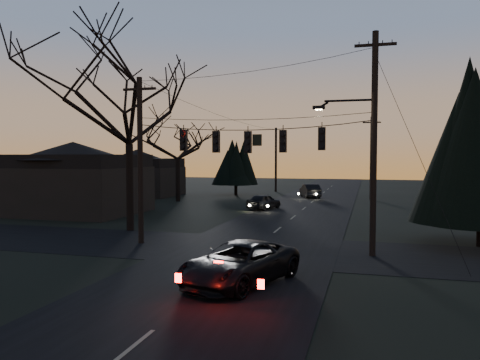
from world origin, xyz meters
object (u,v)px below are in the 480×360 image
(utility_pole_left, at_px, (141,243))
(sedan_oncoming_b, at_px, (310,191))
(utility_pole_far_l, at_px, (276,192))
(sedan_oncoming_a, at_px, (264,202))
(bare_tree_left, at_px, (129,109))
(utility_pole_far_r, at_px, (371,200))
(suv_near, at_px, (239,264))
(utility_pole_right, at_px, (372,256))

(utility_pole_left, xyz_separation_m, sedan_oncoming_b, (5.19, 28.74, 0.72))
(utility_pole_far_l, height_order, sedan_oncoming_a, utility_pole_far_l)
(bare_tree_left, bearing_deg, utility_pole_far_r, 60.07)
(utility_pole_far_l, height_order, bare_tree_left, bare_tree_left)
(utility_pole_far_r, distance_m, bare_tree_left, 29.14)
(utility_pole_far_r, distance_m, suv_near, 34.35)
(utility_pole_left, height_order, bare_tree_left, bare_tree_left)
(utility_pole_far_l, bearing_deg, sedan_oncoming_a, -81.82)
(utility_pole_far_r, bearing_deg, utility_pole_right, -90.00)
(utility_pole_far_l, bearing_deg, bare_tree_left, -94.53)
(utility_pole_far_r, distance_m, sedan_oncoming_a, 14.41)
(suv_near, bearing_deg, sedan_oncoming_a, 119.50)
(utility_pole_left, bearing_deg, bare_tree_left, 125.87)
(utility_pole_right, distance_m, sedan_oncoming_a, 18.69)
(sedan_oncoming_b, bearing_deg, suv_near, 73.44)
(utility_pole_far_r, bearing_deg, utility_pole_left, -112.33)
(sedan_oncoming_a, bearing_deg, sedan_oncoming_b, -83.75)
(utility_pole_far_r, height_order, suv_near, utility_pole_far_r)
(bare_tree_left, bearing_deg, sedan_oncoming_a, 67.51)
(sedan_oncoming_a, bearing_deg, utility_pole_far_r, -109.86)
(utility_pole_right, height_order, bare_tree_left, bare_tree_left)
(utility_pole_right, bearing_deg, utility_pole_far_l, 107.72)
(utility_pole_left, distance_m, bare_tree_left, 8.53)
(utility_pole_far_l, distance_m, sedan_oncoming_a, 19.68)
(utility_pole_left, relative_size, bare_tree_left, 0.81)
(utility_pole_left, xyz_separation_m, utility_pole_far_l, (0.00, 36.00, 0.00))
(utility_pole_far_l, relative_size, sedan_oncoming_a, 2.10)
(utility_pole_left, distance_m, suv_near, 9.25)
(sedan_oncoming_a, xyz_separation_m, sedan_oncoming_b, (2.39, 12.21, 0.07))
(utility_pole_right, bearing_deg, bare_tree_left, 165.82)
(utility_pole_left, xyz_separation_m, sedan_oncoming_a, (2.80, 16.53, 0.65))
(utility_pole_right, height_order, utility_pole_left, utility_pole_right)
(utility_pole_left, bearing_deg, utility_pole_far_l, 90.00)
(sedan_oncoming_b, bearing_deg, bare_tree_left, 53.41)
(bare_tree_left, bearing_deg, utility_pole_right, -14.18)
(utility_pole_far_r, xyz_separation_m, sedan_oncoming_b, (-6.31, 0.74, 0.72))
(utility_pole_far_l, xyz_separation_m, sedan_oncoming_b, (5.19, -7.26, 0.72))
(utility_pole_far_r, relative_size, sedan_oncoming_b, 1.95)
(utility_pole_left, bearing_deg, utility_pole_right, 0.00)
(utility_pole_far_r, bearing_deg, sedan_oncoming_b, 173.31)
(utility_pole_right, distance_m, suv_near, 7.60)
(sedan_oncoming_b, bearing_deg, utility_pole_far_l, -73.91)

